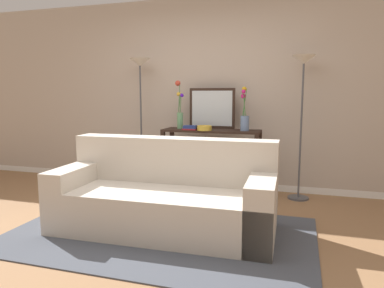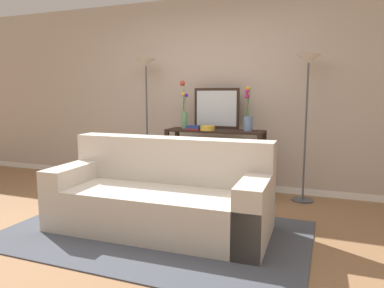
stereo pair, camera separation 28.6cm
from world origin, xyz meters
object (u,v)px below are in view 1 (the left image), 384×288
book_stack (190,128)px  fruit_bowl (204,128)px  wall_mirror (212,108)px  floor_lamp_left (140,87)px  vase_tall_flowers (180,110)px  console_table (211,150)px  vase_short_flowers (245,117)px  book_row_under_console (190,187)px  couch (166,198)px  floor_lamp_right (303,87)px

book_stack → fruit_bowl: bearing=-6.6°
wall_mirror → fruit_bowl: 0.38m
floor_lamp_left → book_stack: bearing=-12.9°
vase_tall_flowers → fruit_bowl: bearing=-21.8°
vase_tall_flowers → book_stack: size_ratio=3.33×
console_table → book_stack: book_stack is taller
vase_tall_flowers → vase_short_flowers: bearing=-2.4°
vase_short_flowers → wall_mirror: bearing=159.4°
console_table → vase_tall_flowers: vase_tall_flowers is taller
floor_lamp_left → book_row_under_console: (0.74, -0.07, -1.36)m
floor_lamp_left → fruit_bowl: 1.13m
vase_tall_flowers → couch: bearing=-76.7°
book_row_under_console → book_stack: bearing=-68.4°
wall_mirror → book_stack: 0.43m
fruit_bowl → console_table: bearing=65.1°
fruit_bowl → book_stack: size_ratio=0.98×
vase_tall_flowers → book_stack: (0.19, -0.13, -0.23)m
console_table → floor_lamp_left: bearing=175.9°
floor_lamp_left → book_row_under_console: floor_lamp_left is taller
floor_lamp_left → vase_short_flowers: 1.53m
vase_tall_flowers → book_stack: bearing=-34.8°
couch → book_row_under_console: 1.41m
vase_tall_flowers → floor_lamp_left: bearing=175.4°
couch → console_table: (0.12, 1.37, 0.28)m
wall_mirror → vase_short_flowers: (0.47, -0.18, -0.10)m
vase_tall_flowers → fruit_bowl: (0.39, -0.16, -0.22)m
console_table → vase_short_flowers: 0.62m
fruit_bowl → book_row_under_console: 0.88m
vase_tall_flowers → book_row_under_console: (0.15, -0.03, -1.05)m
wall_mirror → vase_short_flowers: vase_short_flowers is taller
console_table → floor_lamp_right: size_ratio=0.72×
console_table → vase_tall_flowers: 0.69m
wall_mirror → vase_short_flowers: bearing=-20.6°
couch → book_row_under_console: size_ratio=4.59×
floor_lamp_right → vase_short_flowers: size_ratio=3.21×
floor_lamp_right → fruit_bowl: floor_lamp_right is taller
wall_mirror → book_row_under_console: wall_mirror is taller
floor_lamp_right → vase_tall_flowers: 1.60m
console_table → couch: bearing=-94.8°
wall_mirror → vase_tall_flowers: size_ratio=0.97×
console_table → vase_short_flowers: size_ratio=2.30×
vase_short_flowers → book_stack: bearing=-172.2°
console_table → book_row_under_console: bearing=-180.0°
console_table → book_stack: size_ratio=6.64×
couch → vase_tall_flowers: size_ratio=3.33×
vase_tall_flowers → book_row_under_console: bearing=-10.3°
floor_lamp_left → book_stack: size_ratio=9.38×
console_table → fruit_bowl: (-0.06, -0.13, 0.30)m
couch → wall_mirror: bearing=87.0°
floor_lamp_left → vase_tall_flowers: floor_lamp_left is taller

